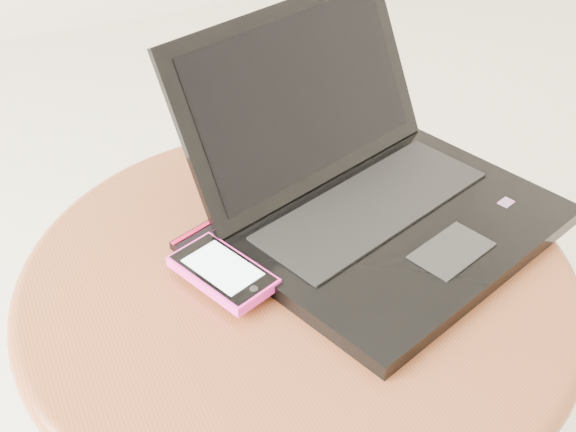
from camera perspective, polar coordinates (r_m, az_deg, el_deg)
name	(u,v)px	position (r m, az deg, el deg)	size (l,w,h in m)	color
table	(297,335)	(0.94, 0.68, -9.10)	(0.65, 0.65, 0.51)	#572D19
laptop	(374,190)	(0.91, 6.55, 1.96)	(0.47, 0.46, 0.23)	black
phone_black	(222,256)	(0.87, -5.04, -3.05)	(0.10, 0.13, 0.01)	black
phone_pink	(223,272)	(0.83, -4.99, -4.27)	(0.10, 0.13, 0.01)	#ED2EA8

